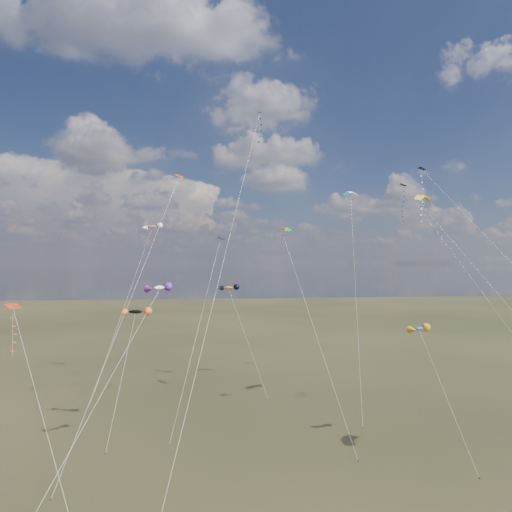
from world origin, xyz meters
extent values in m
plane|color=black|center=(0.00, 0.00, 0.00)|extent=(400.00, 400.00, 0.00)
cube|color=black|center=(24.64, 30.64, 30.33)|extent=(1.12, 1.17, 0.39)
cylinder|color=silver|center=(30.23, 20.37, 15.16)|extent=(11.20, 20.56, 30.34)
cube|color=#07184C|center=(1.14, 23.01, 38.16)|extent=(0.90, 0.87, 0.31)
cylinder|color=silver|center=(-4.32, 7.47, 19.08)|extent=(10.94, 31.11, 38.18)
cube|color=black|center=(-4.09, 22.68, 21.39)|extent=(1.12, 1.16, 0.39)
cylinder|color=silver|center=(-6.91, 16.15, 10.70)|extent=(5.68, 13.08, 21.40)
cube|color=#332316|center=(-9.74, 9.62, 0.06)|extent=(0.10, 0.10, 0.12)
cube|color=red|center=(-22.63, 4.65, 14.45)|extent=(1.40, 1.41, 0.41)
cylinder|color=silver|center=(-18.68, -0.38, 7.22)|extent=(7.91, 10.10, 14.46)
cube|color=#0D0B4A|center=(18.10, 11.87, 28.80)|extent=(0.78, 0.83, 0.31)
cube|color=red|center=(-9.21, 18.36, 28.59)|extent=(1.14, 1.11, 0.40)
cylinder|color=silver|center=(-13.63, 9.26, 14.30)|extent=(8.88, 18.23, 28.61)
cube|color=#332316|center=(-18.06, 0.15, 0.06)|extent=(0.10, 0.10, 0.12)
cylinder|color=silver|center=(13.10, 19.64, 14.24)|extent=(4.10, 15.59, 28.50)
cube|color=#332316|center=(11.06, 11.85, 0.06)|extent=(0.10, 0.10, 0.12)
cylinder|color=silver|center=(5.98, 13.53, 11.41)|extent=(3.33, 19.55, 22.85)
cube|color=#332316|center=(7.64, 3.76, 0.06)|extent=(0.10, 0.10, 0.12)
ellipsoid|color=black|center=(-13.93, 16.01, 12.67)|extent=(3.35, 1.70, 0.98)
cylinder|color=silver|center=(-14.77, 12.20, 6.33)|extent=(1.72, 7.65, 12.68)
cube|color=#332316|center=(-15.62, 8.39, 0.06)|extent=(0.10, 0.10, 0.12)
ellipsoid|color=orange|center=(-2.26, 34.22, 14.35)|extent=(2.93, 1.76, 1.06)
cylinder|color=silver|center=(0.05, 28.82, 7.17)|extent=(4.64, 10.83, 14.36)
cube|color=#332316|center=(2.35, 23.42, 0.06)|extent=(0.10, 0.10, 0.12)
ellipsoid|color=white|center=(-10.62, 7.91, 15.77)|extent=(2.38, 2.18, 0.91)
cylinder|color=silver|center=(-14.52, 2.03, 7.88)|extent=(7.84, 11.79, 15.78)
ellipsoid|color=red|center=(-14.40, 38.05, 23.98)|extent=(3.47, 2.52, 1.17)
cylinder|color=silver|center=(-17.43, 30.28, 11.99)|extent=(6.10, 15.57, 23.99)
cube|color=#332316|center=(-20.47, 22.51, 0.06)|extent=(0.10, 0.10, 0.12)
ellipsoid|color=#2344B5|center=(15.31, 7.11, 11.51)|extent=(2.12, 1.48, 0.95)
cylinder|color=silver|center=(15.95, 3.20, 5.76)|extent=(1.30, 7.84, 11.53)
cube|color=#332316|center=(16.59, -0.71, 0.06)|extent=(0.10, 0.10, 0.12)
camera|label=1|loc=(-6.83, -36.62, 18.06)|focal=32.00mm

